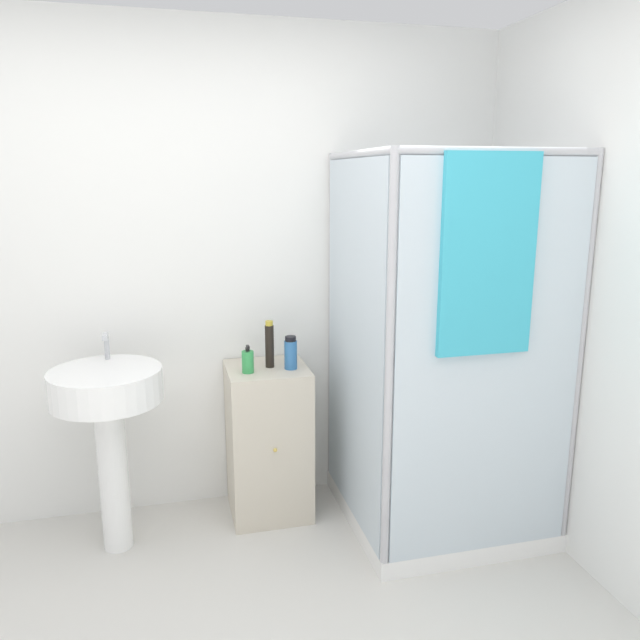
# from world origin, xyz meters

# --- Properties ---
(wall_back) EXTENTS (6.40, 0.06, 2.50)m
(wall_back) POSITION_xyz_m (0.00, 1.70, 1.25)
(wall_back) COLOR white
(wall_back) RESTS_ON ground_plane
(shower_enclosure) EXTENTS (0.93, 0.96, 1.86)m
(shower_enclosure) POSITION_xyz_m (1.14, 1.11, 0.51)
(shower_enclosure) COLOR white
(shower_enclosure) RESTS_ON ground_plane
(vanity_cabinet) EXTENTS (0.41, 0.42, 0.80)m
(vanity_cabinet) POSITION_xyz_m (0.36, 1.47, 0.40)
(vanity_cabinet) COLOR beige
(vanity_cabinet) RESTS_ON ground_plane
(sink) EXTENTS (0.50, 0.50, 1.02)m
(sink) POSITION_xyz_m (-0.40, 1.32, 0.70)
(sink) COLOR white
(sink) RESTS_ON ground_plane
(soap_dispenser) EXTENTS (0.06, 0.06, 0.14)m
(soap_dispenser) POSITION_xyz_m (0.26, 1.40, 0.86)
(soap_dispenser) COLOR green
(soap_dispenser) RESTS_ON vanity_cabinet
(shampoo_bottle_tall_black) EXTENTS (0.04, 0.04, 0.24)m
(shampoo_bottle_tall_black) POSITION_xyz_m (0.38, 1.47, 0.92)
(shampoo_bottle_tall_black) COLOR black
(shampoo_bottle_tall_black) RESTS_ON vanity_cabinet
(shampoo_bottle_blue) EXTENTS (0.06, 0.06, 0.17)m
(shampoo_bottle_blue) POSITION_xyz_m (0.48, 1.41, 0.88)
(shampoo_bottle_blue) COLOR #2D66A3
(shampoo_bottle_blue) RESTS_ON vanity_cabinet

